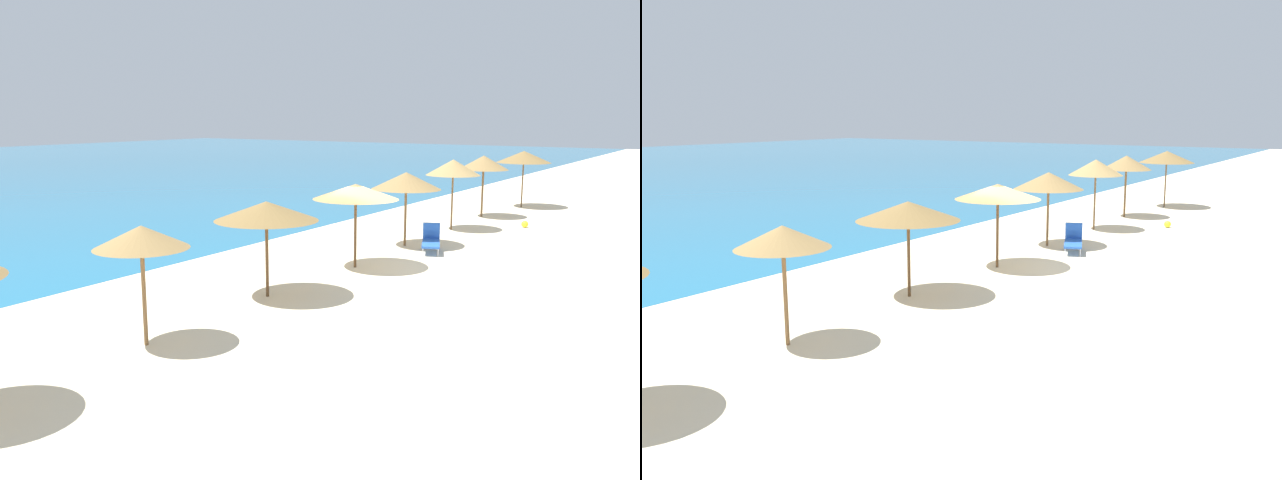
% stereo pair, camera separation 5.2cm
% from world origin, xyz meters
% --- Properties ---
extents(ground_plane, '(160.00, 160.00, 0.00)m').
position_xyz_m(ground_plane, '(0.00, 0.00, 0.00)').
color(ground_plane, beige).
extents(beach_umbrella_2, '(1.92, 1.92, 2.47)m').
position_xyz_m(beach_umbrella_2, '(-8.84, 0.71, 2.23)').
color(beach_umbrella_2, brown).
rests_on(beach_umbrella_2, ground_plane).
extents(beach_umbrella_3, '(2.66, 2.66, 2.47)m').
position_xyz_m(beach_umbrella_3, '(-4.52, 0.91, 2.22)').
color(beach_umbrella_3, brown).
rests_on(beach_umbrella_3, ground_plane).
extents(beach_umbrella_4, '(2.61, 2.61, 2.56)m').
position_xyz_m(beach_umbrella_4, '(-0.38, 0.70, 2.33)').
color(beach_umbrella_4, brown).
rests_on(beach_umbrella_4, ground_plane).
extents(beach_umbrella_5, '(2.46, 2.46, 2.62)m').
position_xyz_m(beach_umbrella_5, '(3.57, 0.95, 2.32)').
color(beach_umbrella_5, brown).
rests_on(beach_umbrella_5, ground_plane).
extents(beach_umbrella_6, '(2.18, 2.18, 2.84)m').
position_xyz_m(beach_umbrella_6, '(7.71, 0.87, 2.52)').
color(beach_umbrella_6, brown).
rests_on(beach_umbrella_6, ground_plane).
extents(beach_umbrella_7, '(2.22, 2.22, 2.79)m').
position_xyz_m(beach_umbrella_7, '(11.70, 1.04, 2.46)').
color(beach_umbrella_7, brown).
rests_on(beach_umbrella_7, ground_plane).
extents(beach_umbrella_8, '(2.67, 2.67, 2.81)m').
position_xyz_m(beach_umbrella_8, '(16.01, 0.50, 2.52)').
color(beach_umbrella_8, brown).
rests_on(beach_umbrella_8, ground_plane).
extents(lounge_chair_1, '(1.74, 1.18, 0.91)m').
position_xyz_m(lounge_chair_1, '(3.15, -0.25, 0.38)').
color(lounge_chair_1, blue).
rests_on(lounge_chair_1, ground_plane).
extents(beach_ball, '(0.28, 0.28, 0.28)m').
position_xyz_m(beach_ball, '(9.80, -1.50, 0.14)').
color(beach_ball, yellow).
rests_on(beach_ball, ground_plane).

